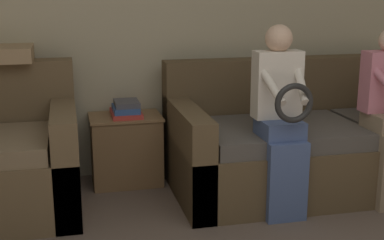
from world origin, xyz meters
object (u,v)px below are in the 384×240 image
Objects in this scene: child_left_seated at (281,114)px; book_stack at (126,109)px; side_shelf at (126,148)px; couch_main at (307,144)px; throw_pillow at (2,54)px.

book_stack is (-0.89, 0.77, -0.10)m from child_left_seated.
child_left_seated is 1.25m from side_shelf.
book_stack is (0.01, -0.01, 0.30)m from side_shelf.
couch_main is at bearing 47.28° from child_left_seated.
book_stack is at bearing -44.47° from side_shelf.
book_stack is 0.77× the size of throw_pillow.
couch_main is at bearing -10.00° from throw_pillow.
throw_pillow is at bearing 155.11° from child_left_seated.
couch_main reaches higher than side_shelf.
couch_main is 6.42× the size of book_stack.
child_left_seated is (-0.39, -0.42, 0.35)m from couch_main.
book_stack is at bearing 164.87° from couch_main.
side_shelf is 1.69× the size of book_stack.
side_shelf is at bearing 138.99° from child_left_seated.
throw_pillow is at bearing 178.79° from side_shelf.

